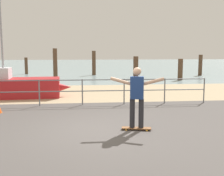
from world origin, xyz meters
name	(u,v)px	position (x,y,z in m)	size (l,w,h in m)	color
ground_plane	(106,142)	(0.00, -1.00, 0.00)	(24.00, 10.00, 0.04)	#514C49
beach_strip	(94,93)	(0.00, 7.00, 0.00)	(24.00, 6.00, 0.04)	tan
sea_surface	(87,65)	(0.00, 35.00, 0.00)	(72.00, 50.00, 0.04)	#849EA3
railing_fence	(39,89)	(-2.25, 3.60, 0.70)	(13.48, 0.05, 1.05)	slate
sailboat	(15,87)	(-3.69, 5.74, 0.52)	(5.01, 1.66, 5.36)	#B21E23
skateboard	(136,128)	(0.91, -0.13, 0.07)	(0.82, 0.36, 0.08)	brown
skateboarder	(137,94)	(0.91, -0.13, 1.02)	(1.43, 0.38, 1.65)	#26262B
groyne_post_0	(26,66)	(-5.74, 18.95, 0.77)	(0.28, 0.28, 1.55)	#513826
groyne_post_1	(55,64)	(-2.66, 14.39, 1.17)	(0.33, 0.33, 2.34)	#513826
groyne_post_2	(94,63)	(0.42, 17.34, 1.08)	(0.33, 0.33, 2.15)	#513826
groyne_post_3	(136,68)	(3.50, 13.76, 0.87)	(0.38, 0.38, 1.74)	#513826
groyne_post_4	(180,70)	(6.58, 12.47, 0.79)	(0.36, 0.36, 1.58)	#513826
groyne_post_5	(200,65)	(9.66, 16.08, 0.91)	(0.33, 0.33, 1.82)	#513826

